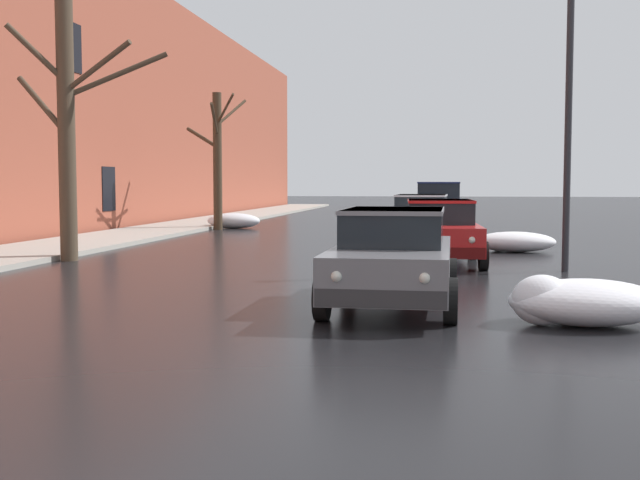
# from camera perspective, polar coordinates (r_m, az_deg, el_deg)

# --- Properties ---
(left_sidewalk_slab) EXTENTS (3.03, 80.00, 0.13)m
(left_sidewalk_slab) POSITION_cam_1_polar(r_m,az_deg,el_deg) (22.76, -18.04, -0.43)
(left_sidewalk_slab) COLOR #A8A399
(left_sidewalk_slab) RESTS_ON ground
(snow_bank_near_corner_left) EXTENTS (2.10, 1.10, 0.60)m
(snow_bank_near_corner_left) POSITION_cam_1_polar(r_m,az_deg,el_deg) (31.20, -6.23, 1.37)
(snow_bank_near_corner_left) COLOR white
(snow_bank_near_corner_left) RESTS_ON ground
(snow_bank_along_left_kerb) EXTENTS (1.95, 1.28, 0.64)m
(snow_bank_along_left_kerb) POSITION_cam_1_polar(r_m,az_deg,el_deg) (10.57, 18.07, -4.24)
(snow_bank_along_left_kerb) COLOR white
(snow_bank_along_left_kerb) RESTS_ON ground
(snow_bank_near_corner_right) EXTENTS (2.09, 1.11, 0.53)m
(snow_bank_near_corner_right) POSITION_cam_1_polar(r_m,az_deg,el_deg) (21.23, 13.73, -0.13)
(snow_bank_near_corner_right) COLOR white
(snow_bank_near_corner_right) RESTS_ON ground
(bare_tree_mid_block) EXTENTS (3.50, 1.53, 5.94)m
(bare_tree_mid_block) POSITION_cam_1_polar(r_m,az_deg,el_deg) (19.10, -17.67, 7.92)
(bare_tree_mid_block) COLOR #4C3D2D
(bare_tree_mid_block) RESTS_ON ground
(bare_tree_far_down_block) EXTENTS (2.46, 3.05, 5.18)m
(bare_tree_far_down_block) POSITION_cam_1_polar(r_m,az_deg,el_deg) (30.45, -7.39, 5.99)
(bare_tree_far_down_block) COLOR #423323
(bare_tree_far_down_block) RESTS_ON ground
(sedan_grey_approaching_near_lane) EXTENTS (1.87, 4.28, 1.42)m
(sedan_grey_approaching_near_lane) POSITION_cam_1_polar(r_m,az_deg,el_deg) (11.58, 5.30, -1.07)
(sedan_grey_approaching_near_lane) COLOR slate
(sedan_grey_approaching_near_lane) RESTS_ON ground
(sedan_red_parked_kerbside_close) EXTENTS (2.00, 4.17, 1.42)m
(sedan_red_parked_kerbside_close) POSITION_cam_1_polar(r_m,az_deg,el_deg) (17.81, 8.60, 0.72)
(sedan_red_parked_kerbside_close) COLOR red
(sedan_red_parked_kerbside_close) RESTS_ON ground
(sedan_silver_parked_kerbside_mid) EXTENTS (2.08, 4.40, 1.42)m
(sedan_silver_parked_kerbside_mid) POSITION_cam_1_polar(r_m,az_deg,el_deg) (25.11, 7.27, 1.73)
(sedan_silver_parked_kerbside_mid) COLOR #B7B7BC
(sedan_silver_parked_kerbside_mid) RESTS_ON ground
(suv_darkblue_parked_far_down_block) EXTENTS (2.21, 4.61, 1.82)m
(suv_darkblue_parked_far_down_block) POSITION_cam_1_polar(r_m,az_deg,el_deg) (32.93, 8.45, 2.70)
(suv_darkblue_parked_far_down_block) COLOR navy
(suv_darkblue_parked_far_down_block) RESTS_ON ground
(street_lamp_post) EXTENTS (0.44, 0.24, 5.86)m
(street_lamp_post) POSITION_cam_1_polar(r_m,az_deg,el_deg) (16.81, 17.42, 9.03)
(street_lamp_post) COLOR #28282D
(street_lamp_post) RESTS_ON ground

